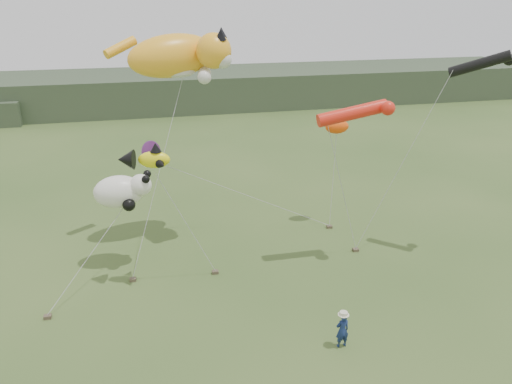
# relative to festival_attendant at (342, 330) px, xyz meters

# --- Properties ---
(ground) EXTENTS (120.00, 120.00, 0.00)m
(ground) POSITION_rel_festival_attendant_xyz_m (-1.38, 1.49, -0.74)
(ground) COLOR #385123
(ground) RESTS_ON ground
(headland) EXTENTS (90.00, 13.00, 4.00)m
(headland) POSITION_rel_festival_attendant_xyz_m (-4.49, 46.18, 1.18)
(headland) COLOR #2D3D28
(headland) RESTS_ON ground
(festival_attendant) EXTENTS (0.57, 0.39, 1.49)m
(festival_attendant) POSITION_rel_festival_attendant_xyz_m (0.00, 0.00, 0.00)
(festival_attendant) COLOR navy
(festival_attendant) RESTS_ON ground
(sandbag_anchors) EXTENTS (15.38, 5.75, 0.16)m
(sandbag_anchors) POSITION_rel_festival_attendant_xyz_m (-3.23, 6.95, -0.66)
(sandbag_anchors) COLOR brown
(sandbag_anchors) RESTS_ON ground
(cat_kite) EXTENTS (6.20, 3.57, 2.64)m
(cat_kite) POSITION_rel_festival_attendant_xyz_m (-4.60, 11.04, 9.15)
(cat_kite) COLOR #FEAC22
(cat_kite) RESTS_ON ground
(fish_kite) EXTENTS (2.37, 1.58, 1.19)m
(fish_kite) POSITION_rel_festival_attendant_xyz_m (-6.87, 6.46, 5.37)
(fish_kite) COLOR yellow
(fish_kite) RESTS_ON ground
(tube_kites) EXTENTS (9.31, 2.16, 3.39)m
(tube_kites) POSITION_rel_festival_attendant_xyz_m (5.13, 6.35, 7.64)
(tube_kites) COLOR black
(tube_kites) RESTS_ON ground
(panda_kite) EXTENTS (2.79, 1.80, 1.73)m
(panda_kite) POSITION_rel_festival_attendant_xyz_m (-8.01, 8.57, 3.17)
(panda_kite) COLOR white
(panda_kite) RESTS_ON ground
(misc_kites) EXTENTS (11.55, 1.93, 2.16)m
(misc_kites) POSITION_rel_festival_attendant_xyz_m (-1.49, 11.69, 4.45)
(misc_kites) COLOR #F34909
(misc_kites) RESTS_ON ground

